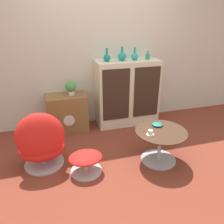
{
  "coord_description": "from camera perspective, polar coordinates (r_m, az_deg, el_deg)",
  "views": [
    {
      "loc": [
        -0.84,
        -2.19,
        1.79
      ],
      "look_at": [
        -0.06,
        0.49,
        0.55
      ],
      "focal_mm": 35.0,
      "sensor_mm": 36.0,
      "label": 1
    }
  ],
  "objects": [
    {
      "name": "ground_plane",
      "position": [
        2.95,
        3.91,
        -13.48
      ],
      "size": [
        12.0,
        12.0,
        0.0
      ],
      "primitive_type": "plane",
      "color": "brown"
    },
    {
      "name": "wall_back",
      "position": [
        3.75,
        -3.24,
        16.37
      ],
      "size": [
        6.4,
        0.06,
        2.6
      ],
      "color": "beige",
      "rests_on": "ground_plane"
    },
    {
      "name": "sideboard",
      "position": [
        3.8,
        3.99,
        5.0
      ],
      "size": [
        1.06,
        0.44,
        1.12
      ],
      "color": "beige",
      "rests_on": "ground_plane"
    },
    {
      "name": "tv_console",
      "position": [
        3.7,
        -11.54,
        -0.18
      ],
      "size": [
        0.65,
        0.41,
        0.62
      ],
      "color": "brown",
      "rests_on": "ground_plane"
    },
    {
      "name": "egg_chair",
      "position": [
        2.85,
        -17.96,
        -7.72
      ],
      "size": [
        0.59,
        0.54,
        0.78
      ],
      "color": "#B7B7BC",
      "rests_on": "ground_plane"
    },
    {
      "name": "ottoman",
      "position": [
        2.75,
        -6.89,
        -12.37
      ],
      "size": [
        0.41,
        0.39,
        0.26
      ],
      "color": "#B7B7BC",
      "rests_on": "ground_plane"
    },
    {
      "name": "coffee_table",
      "position": [
        2.93,
        12.42,
        -7.63
      ],
      "size": [
        0.66,
        0.66,
        0.45
      ],
      "color": "#B7B7BC",
      "rests_on": "ground_plane"
    },
    {
      "name": "vase_leftmost",
      "position": [
        3.55,
        -1.35,
        14.04
      ],
      "size": [
        0.11,
        0.11,
        0.21
      ],
      "color": "#147A75",
      "rests_on": "sideboard"
    },
    {
      "name": "vase_inner_left",
      "position": [
        3.62,
        2.64,
        14.37
      ],
      "size": [
        0.13,
        0.13,
        0.22
      ],
      "color": "teal",
      "rests_on": "sideboard"
    },
    {
      "name": "vase_inner_right",
      "position": [
        3.7,
        5.95,
        14.32
      ],
      "size": [
        0.11,
        0.11,
        0.2
      ],
      "color": "teal",
      "rests_on": "sideboard"
    },
    {
      "name": "vase_rightmost",
      "position": [
        3.79,
        9.31,
        14.12
      ],
      "size": [
        0.08,
        0.08,
        0.14
      ],
      "color": "#2D8E6B",
      "rests_on": "sideboard"
    },
    {
      "name": "potted_plant",
      "position": [
        3.56,
        -10.68,
        6.38
      ],
      "size": [
        0.17,
        0.17,
        0.22
      ],
      "color": "silver",
      "rests_on": "tv_console"
    },
    {
      "name": "teacup",
      "position": [
        2.73,
        9.98,
        -5.38
      ],
      "size": [
        0.1,
        0.1,
        0.06
      ],
      "color": "white",
      "rests_on": "coffee_table"
    },
    {
      "name": "bowl",
      "position": [
        2.97,
        11.75,
        -3.19
      ],
      "size": [
        0.14,
        0.14,
        0.04
      ],
      "color": "#1E7A70",
      "rests_on": "coffee_table"
    }
  ]
}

